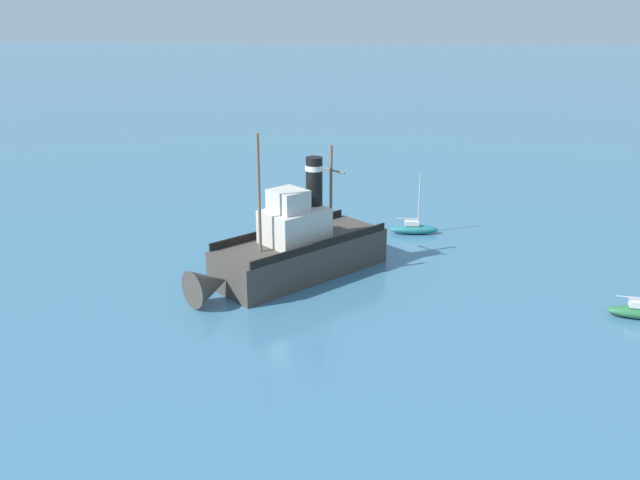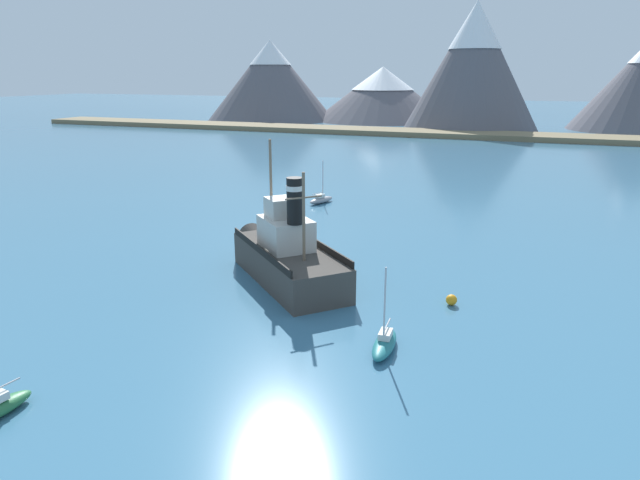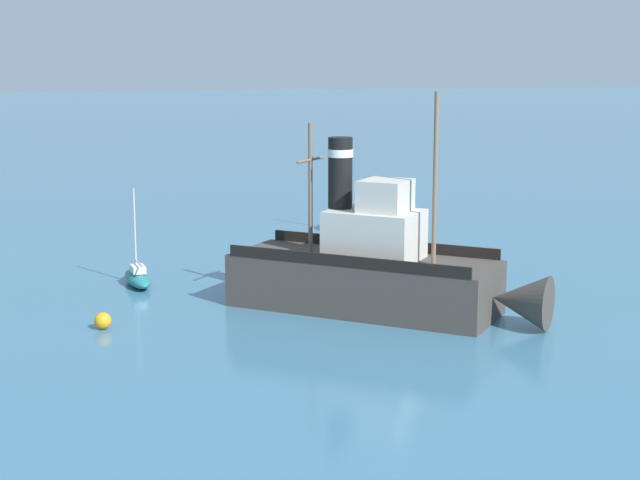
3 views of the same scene
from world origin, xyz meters
TOP-DOWN VIEW (x-y plane):
  - ground_plane at (0.00, 0.00)m, footprint 600.00×600.00m
  - mountain_ridge at (1.72, 134.04)m, footprint 178.75×61.05m
  - shoreline_strip at (0.00, 103.04)m, footprint 240.00×12.00m
  - old_tugboat at (-0.05, 0.22)m, footprint 12.75×12.38m
  - sailboat_grey at (-6.61, 24.76)m, footprint 2.32×3.95m
  - sailboat_teal at (9.58, -8.19)m, footprint 1.30×3.85m
  - mooring_buoy at (12.04, -0.49)m, footprint 0.72×0.72m

SIDE VIEW (x-z plane):
  - ground_plane at x=0.00m, z-range 0.00..0.00m
  - mooring_buoy at x=12.04m, z-range 0.00..0.72m
  - sailboat_grey at x=-6.61m, z-range -2.02..2.88m
  - sailboat_teal at x=9.58m, z-range -2.02..2.88m
  - shoreline_strip at x=0.00m, z-range 0.00..1.20m
  - old_tugboat at x=-0.05m, z-range -3.12..6.78m
  - mountain_ridge at x=1.72m, z-range -4.28..27.84m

